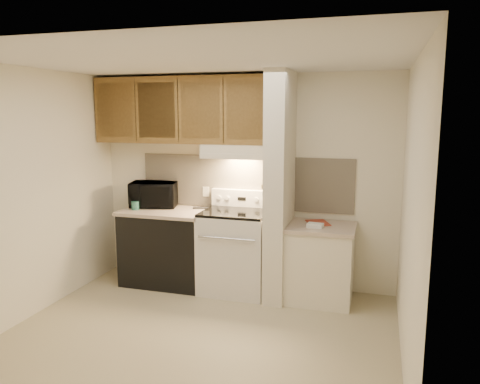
% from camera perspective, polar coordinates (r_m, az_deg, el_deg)
% --- Properties ---
extents(floor, '(3.60, 3.60, 0.00)m').
position_cam_1_polar(floor, '(4.61, -4.94, -16.90)').
color(floor, tan).
rests_on(floor, ground).
extents(ceiling, '(3.60, 3.60, 0.00)m').
position_cam_1_polar(ceiling, '(4.15, -5.46, 15.73)').
color(ceiling, white).
rests_on(ceiling, wall_back).
extents(wall_back, '(3.60, 2.50, 0.02)m').
position_cam_1_polar(wall_back, '(5.60, 0.50, 1.36)').
color(wall_back, white).
rests_on(wall_back, floor).
extents(wall_left, '(0.02, 3.00, 2.50)m').
position_cam_1_polar(wall_left, '(5.14, -24.16, -0.24)').
color(wall_left, white).
rests_on(wall_left, floor).
extents(wall_right, '(0.02, 3.00, 2.50)m').
position_cam_1_polar(wall_right, '(3.92, 20.09, -2.84)').
color(wall_right, white).
rests_on(wall_right, floor).
extents(backsplash, '(2.60, 0.02, 0.63)m').
position_cam_1_polar(backsplash, '(5.59, 0.47, 1.20)').
color(backsplash, beige).
rests_on(backsplash, wall_back).
extents(range_body, '(0.76, 0.65, 0.92)m').
position_cam_1_polar(range_body, '(5.45, -0.53, -7.38)').
color(range_body, silver).
rests_on(range_body, floor).
extents(oven_window, '(0.50, 0.01, 0.30)m').
position_cam_1_polar(oven_window, '(5.15, -1.57, -7.95)').
color(oven_window, black).
rests_on(oven_window, range_body).
extents(oven_handle, '(0.65, 0.02, 0.02)m').
position_cam_1_polar(oven_handle, '(5.06, -1.72, -5.69)').
color(oven_handle, silver).
rests_on(oven_handle, range_body).
extents(cooktop, '(0.74, 0.64, 0.03)m').
position_cam_1_polar(cooktop, '(5.33, -0.53, -2.50)').
color(cooktop, black).
rests_on(cooktop, range_body).
extents(range_backguard, '(0.76, 0.08, 0.20)m').
position_cam_1_polar(range_backguard, '(5.58, 0.33, -0.75)').
color(range_backguard, silver).
rests_on(range_backguard, range_body).
extents(range_display, '(0.10, 0.01, 0.04)m').
position_cam_1_polar(range_display, '(5.54, 0.21, -0.83)').
color(range_display, black).
rests_on(range_display, range_backguard).
extents(range_knob_left_outer, '(0.05, 0.02, 0.05)m').
position_cam_1_polar(range_knob_left_outer, '(5.62, -2.54, -0.68)').
color(range_knob_left_outer, silver).
rests_on(range_knob_left_outer, range_backguard).
extents(range_knob_left_inner, '(0.05, 0.02, 0.05)m').
position_cam_1_polar(range_knob_left_inner, '(5.59, -1.57, -0.74)').
color(range_knob_left_inner, silver).
rests_on(range_knob_left_inner, range_backguard).
extents(range_knob_right_inner, '(0.05, 0.02, 0.05)m').
position_cam_1_polar(range_knob_right_inner, '(5.49, 2.00, -0.93)').
color(range_knob_right_inner, silver).
rests_on(range_knob_right_inner, range_backguard).
extents(range_knob_right_outer, '(0.05, 0.02, 0.05)m').
position_cam_1_polar(range_knob_right_outer, '(5.47, 3.01, -0.99)').
color(range_knob_right_outer, silver).
rests_on(range_knob_right_outer, range_backguard).
extents(dishwasher_front, '(1.00, 0.63, 0.87)m').
position_cam_1_polar(dishwasher_front, '(5.78, -8.92, -6.77)').
color(dishwasher_front, black).
rests_on(dishwasher_front, floor).
extents(left_countertop, '(1.04, 0.67, 0.04)m').
position_cam_1_polar(left_countertop, '(5.67, -9.04, -2.36)').
color(left_countertop, '#C1AB96').
rests_on(left_countertop, dishwasher_front).
extents(spoon_rest, '(0.25, 0.15, 0.02)m').
position_cam_1_polar(spoon_rest, '(5.69, -4.54, -1.94)').
color(spoon_rest, black).
rests_on(spoon_rest, left_countertop).
extents(teal_jar, '(0.12, 0.12, 0.10)m').
position_cam_1_polar(teal_jar, '(5.73, -12.65, -1.63)').
color(teal_jar, '#2D695A').
rests_on(teal_jar, left_countertop).
extents(outlet, '(0.08, 0.01, 0.12)m').
position_cam_1_polar(outlet, '(5.75, -4.17, 0.05)').
color(outlet, silver).
rests_on(outlet, backsplash).
extents(microwave, '(0.63, 0.50, 0.31)m').
position_cam_1_polar(microwave, '(5.86, -10.44, -0.28)').
color(microwave, black).
rests_on(microwave, left_countertop).
extents(partition_pillar, '(0.22, 0.70, 2.50)m').
position_cam_1_polar(partition_pillar, '(5.15, 4.88, 0.59)').
color(partition_pillar, silver).
rests_on(partition_pillar, floor).
extents(pillar_trim, '(0.01, 0.70, 0.04)m').
position_cam_1_polar(pillar_trim, '(5.16, 3.63, 1.19)').
color(pillar_trim, brown).
rests_on(pillar_trim, partition_pillar).
extents(knife_strip, '(0.02, 0.42, 0.04)m').
position_cam_1_polar(knife_strip, '(5.11, 3.44, 1.34)').
color(knife_strip, black).
rests_on(knife_strip, partition_pillar).
extents(knife_blade_a, '(0.01, 0.03, 0.16)m').
position_cam_1_polar(knife_blade_a, '(4.98, 2.87, -0.05)').
color(knife_blade_a, silver).
rests_on(knife_blade_a, knife_strip).
extents(knife_handle_a, '(0.02, 0.02, 0.10)m').
position_cam_1_polar(knife_handle_a, '(4.97, 2.91, 1.68)').
color(knife_handle_a, black).
rests_on(knife_handle_a, knife_strip).
extents(knife_blade_b, '(0.01, 0.04, 0.18)m').
position_cam_1_polar(knife_blade_b, '(5.04, 3.05, -0.04)').
color(knife_blade_b, silver).
rests_on(knife_blade_b, knife_strip).
extents(knife_handle_b, '(0.02, 0.02, 0.10)m').
position_cam_1_polar(knife_handle_b, '(5.04, 3.13, 1.80)').
color(knife_handle_b, black).
rests_on(knife_handle_b, knife_strip).
extents(knife_blade_c, '(0.01, 0.04, 0.20)m').
position_cam_1_polar(knife_blade_c, '(5.13, 3.29, 0.02)').
color(knife_blade_c, silver).
rests_on(knife_blade_c, knife_strip).
extents(knife_handle_c, '(0.02, 0.02, 0.10)m').
position_cam_1_polar(knife_handle_c, '(5.12, 3.35, 1.92)').
color(knife_handle_c, black).
rests_on(knife_handle_c, knife_strip).
extents(knife_blade_d, '(0.01, 0.04, 0.16)m').
position_cam_1_polar(knife_blade_d, '(5.20, 3.47, 0.36)').
color(knife_blade_d, silver).
rests_on(knife_blade_d, knife_strip).
extents(knife_handle_d, '(0.02, 0.02, 0.10)m').
position_cam_1_polar(knife_handle_d, '(5.19, 3.54, 2.03)').
color(knife_handle_d, black).
rests_on(knife_handle_d, knife_strip).
extents(knife_blade_e, '(0.01, 0.04, 0.18)m').
position_cam_1_polar(knife_blade_e, '(5.28, 3.69, 0.40)').
color(knife_blade_e, silver).
rests_on(knife_blade_e, knife_strip).
extents(knife_handle_e, '(0.02, 0.02, 0.10)m').
position_cam_1_polar(knife_handle_e, '(5.28, 3.75, 2.14)').
color(knife_handle_e, black).
rests_on(knife_handle_e, knife_strip).
extents(oven_mitt, '(0.03, 0.11, 0.26)m').
position_cam_1_polar(oven_mitt, '(5.35, 3.86, 0.24)').
color(oven_mitt, gray).
rests_on(oven_mitt, partition_pillar).
extents(right_cab_base, '(0.70, 0.60, 0.81)m').
position_cam_1_polar(right_cab_base, '(5.27, 9.70, -8.75)').
color(right_cab_base, silver).
rests_on(right_cab_base, floor).
extents(right_countertop, '(0.74, 0.64, 0.04)m').
position_cam_1_polar(right_countertop, '(5.16, 9.83, -4.26)').
color(right_countertop, '#C1AB96').
rests_on(right_countertop, right_cab_base).
extents(red_folder, '(0.32, 0.36, 0.01)m').
position_cam_1_polar(red_folder, '(5.25, 9.48, -3.72)').
color(red_folder, '#A03925').
rests_on(red_folder, right_countertop).
extents(white_box, '(0.18, 0.13, 0.04)m').
position_cam_1_polar(white_box, '(5.06, 9.15, -4.03)').
color(white_box, white).
rests_on(white_box, right_countertop).
extents(range_hood, '(0.78, 0.44, 0.15)m').
position_cam_1_polar(range_hood, '(5.35, -0.15, 5.02)').
color(range_hood, silver).
rests_on(range_hood, upper_cabinets).
extents(hood_lip, '(0.78, 0.04, 0.06)m').
position_cam_1_polar(hood_lip, '(5.16, -0.82, 4.34)').
color(hood_lip, silver).
rests_on(hood_lip, range_hood).
extents(upper_cabinets, '(2.18, 0.33, 0.77)m').
position_cam_1_polar(upper_cabinets, '(5.61, -6.88, 9.86)').
color(upper_cabinets, brown).
rests_on(upper_cabinets, wall_back).
extents(cab_door_a, '(0.46, 0.01, 0.63)m').
position_cam_1_polar(cab_door_a, '(5.85, -14.99, 9.60)').
color(cab_door_a, brown).
rests_on(cab_door_a, upper_cabinets).
extents(cab_gap_a, '(0.01, 0.01, 0.73)m').
position_cam_1_polar(cab_gap_a, '(5.71, -12.63, 9.70)').
color(cab_gap_a, black).
rests_on(cab_gap_a, upper_cabinets).
extents(cab_door_b, '(0.46, 0.01, 0.63)m').
position_cam_1_polar(cab_door_b, '(5.58, -10.14, 9.79)').
color(cab_door_b, brown).
rests_on(cab_door_b, upper_cabinets).
extents(cab_gap_b, '(0.01, 0.01, 0.73)m').
position_cam_1_polar(cab_gap_b, '(5.47, -7.56, 9.86)').
color(cab_gap_b, black).
rests_on(cab_gap_b, upper_cabinets).
extents(cab_door_c, '(0.46, 0.01, 0.63)m').
position_cam_1_polar(cab_door_c, '(5.36, -4.85, 9.91)').
color(cab_door_c, brown).
rests_on(cab_door_c, upper_cabinets).
extents(cab_gap_c, '(0.01, 0.01, 0.73)m').
position_cam_1_polar(cab_gap_c, '(5.27, -2.05, 9.94)').
color(cab_gap_c, black).
rests_on(cab_gap_c, upper_cabinets).
extents(cab_door_d, '(0.46, 0.01, 0.63)m').
position_cam_1_polar(cab_door_d, '(5.19, 0.85, 9.95)').
color(cab_door_d, brown).
rests_on(cab_door_d, upper_cabinets).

